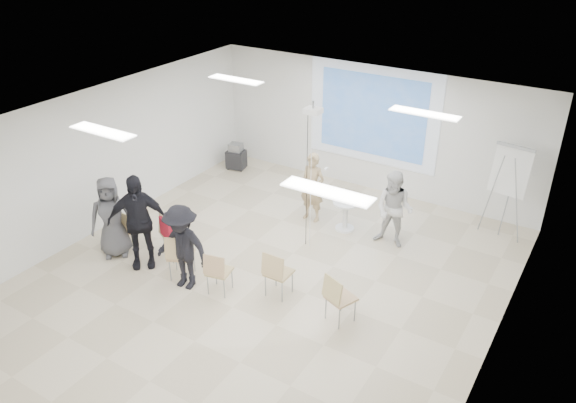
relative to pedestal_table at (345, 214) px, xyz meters
The scene contains 30 objects.
floor 2.46m from the pedestal_table, 100.44° to the right, with size 8.00×9.00×0.10m, color beige.
ceiling 3.61m from the pedestal_table, 100.44° to the right, with size 8.00×9.00×0.10m, color white.
wall_back 2.48m from the pedestal_table, 101.45° to the left, with size 8.00×0.10×3.00m, color silver.
wall_left 5.21m from the pedestal_table, 152.04° to the right, with size 0.10×9.00×3.00m, color silver.
wall_right 4.47m from the pedestal_table, 33.41° to the right, with size 0.10×9.00×3.00m, color silver.
projection_halo 2.61m from the pedestal_table, 101.79° to the left, with size 3.20×0.01×2.30m, color silver.
projection_image 2.59m from the pedestal_table, 101.87° to the left, with size 2.60×0.01×1.90m, color #366CBA.
pedestal_table is the anchor object (origin of this frame).
player_left 0.96m from the pedestal_table, behind, with size 0.64×0.43×1.75m, color tan.
player_right 1.18m from the pedestal_table, ahead, with size 0.85×0.68×1.77m, color silver.
controller_left 1.04m from the pedestal_table, 157.29° to the left, with size 0.04×0.12×0.04m, color white.
controller_right 1.23m from the pedestal_table, 13.41° to the left, with size 0.04×0.11×0.04m, color silver.
chair_far_left 4.40m from the pedestal_table, 138.78° to the right, with size 0.39×0.42×0.81m.
chair_left_mid 3.62m from the pedestal_table, 130.60° to the right, with size 0.59×0.61×0.94m.
chair_left_inner 3.64m from the pedestal_table, 118.64° to the right, with size 0.59×0.61×0.93m.
chair_center 3.32m from the pedestal_table, 105.54° to the right, with size 0.47×0.50×0.84m.
chair_right_inner 2.72m from the pedestal_table, 89.34° to the right, with size 0.43×0.46×0.91m.
chair_right_far 3.04m from the pedestal_table, 65.88° to the right, with size 0.56×0.57×0.90m.
red_jacket 3.72m from the pedestal_table, 128.77° to the right, with size 0.42×0.09×0.40m, color #B21529.
laptop 3.58m from the pedestal_table, 119.83° to the right, with size 0.34×0.25×0.03m, color black.
audience_left 4.25m from the pedestal_table, 129.84° to the right, with size 1.25×0.75×2.15m, color black.
audience_mid 3.70m from the pedestal_table, 114.81° to the right, with size 1.19×0.65×1.84m, color black.
audience_outer 4.72m from the pedestal_table, 136.49° to the right, with size 0.90×0.59×1.85m, color #535358.
flipchart_easel 3.38m from the pedestal_table, 26.87° to the left, with size 0.87×0.66×2.02m.
av_cart 4.06m from the pedestal_table, 160.92° to the left, with size 0.53×0.46×0.69m.
ceiling_projector 2.50m from the pedestal_table, 110.88° to the right, with size 0.30×0.25×3.00m.
fluor_panel_nw 3.58m from the pedestal_table, behind, with size 1.20×0.30×0.02m, color white.
fluor_panel_ne 3.05m from the pedestal_table, 13.76° to the right, with size 1.20×0.30×0.02m, color white.
fluor_panel_sw 5.27m from the pedestal_table, 122.14° to the right, with size 1.20×0.30×0.02m, color white.
fluor_panel_se 4.92m from the pedestal_table, 68.09° to the right, with size 1.20×0.30×0.02m, color white.
Camera 1 is at (4.85, -7.02, 6.08)m, focal length 35.00 mm.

